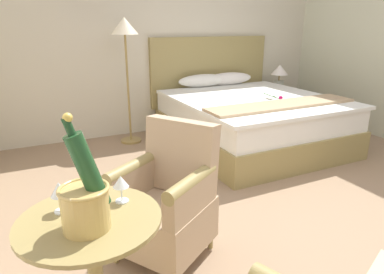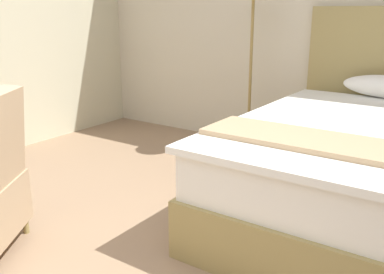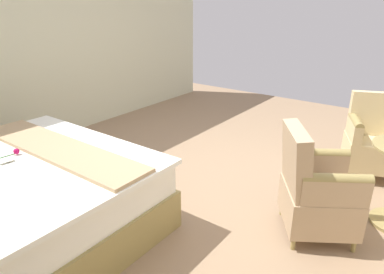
{
  "view_description": "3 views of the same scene",
  "coord_description": "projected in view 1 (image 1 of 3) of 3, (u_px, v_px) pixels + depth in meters",
  "views": [
    {
      "loc": [
        -1.85,
        -1.7,
        1.54
      ],
      "look_at": [
        -0.64,
        0.79,
        0.63
      ],
      "focal_mm": 32.0,
      "sensor_mm": 36.0,
      "label": 1
    },
    {
      "loc": [
        1.14,
        -0.85,
        1.33
      ],
      "look_at": [
        -0.13,
        1.0,
        0.67
      ],
      "focal_mm": 40.0,
      "sensor_mm": 36.0,
      "label": 2
    },
    {
      "loc": [
        -1.74,
        2.79,
        1.83
      ],
      "look_at": [
        -0.24,
        0.76,
        0.83
      ],
      "focal_mm": 32.0,
      "sensor_mm": 36.0,
      "label": 3
    }
  ],
  "objects": [
    {
      "name": "wine_glass_near_bucket",
      "position": [
        121.0,
        183.0,
        1.61
      ],
      "size": [
        0.08,
        0.08,
        0.13
      ],
      "color": "white",
      "rests_on": "side_table_round"
    },
    {
      "name": "wall_headboard_side",
      "position": [
        160.0,
        36.0,
        4.96
      ],
      "size": [
        5.4,
        0.12,
        2.76
      ],
      "color": "beige",
      "rests_on": "ground"
    },
    {
      "name": "snack_plate",
      "position": [
        85.0,
        199.0,
        1.65
      ],
      "size": [
        0.18,
        0.18,
        0.04
      ],
      "color": "white",
      "rests_on": "side_table_round"
    },
    {
      "name": "bedside_lamp",
      "position": [
        279.0,
        73.0,
        5.58
      ],
      "size": [
        0.27,
        0.27,
        0.38
      ],
      "color": "#AFB4A6",
      "rests_on": "nightstand"
    },
    {
      "name": "nightstand",
      "position": [
        277.0,
        104.0,
        5.74
      ],
      "size": [
        0.54,
        0.4,
        0.54
      ],
      "color": "#95834C",
      "rests_on": "ground"
    },
    {
      "name": "wine_glass_near_edge",
      "position": [
        59.0,
        191.0,
        1.51
      ],
      "size": [
        0.08,
        0.08,
        0.15
      ],
      "color": "white",
      "rests_on": "side_table_round"
    },
    {
      "name": "ground_plane",
      "position": [
        308.0,
        230.0,
        2.7
      ],
      "size": [
        7.68,
        7.68,
        0.0
      ],
      "primitive_type": "plane",
      "color": "#94775B"
    },
    {
      "name": "floor_lamp_brass",
      "position": [
        125.0,
        39.0,
        4.32
      ],
      "size": [
        0.35,
        0.35,
        1.63
      ],
      "color": "olive",
      "rests_on": "ground"
    },
    {
      "name": "bed",
      "position": [
        247.0,
        116.0,
        4.62
      ],
      "size": [
        1.98,
        2.28,
        1.37
      ],
      "color": "#95834C",
      "rests_on": "ground"
    },
    {
      "name": "armchair_by_window",
      "position": [
        167.0,
        202.0,
        2.32
      ],
      "size": [
        0.78,
        0.77,
        0.93
      ],
      "color": "#95834C",
      "rests_on": "ground"
    },
    {
      "name": "champagne_bucket",
      "position": [
        86.0,
        199.0,
        1.38
      ],
      "size": [
        0.21,
        0.21,
        0.5
      ],
      "color": "tan",
      "rests_on": "side_table_round"
    }
  ]
}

